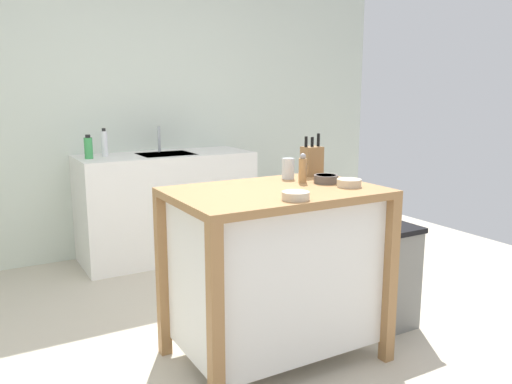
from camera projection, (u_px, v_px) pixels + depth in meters
The scene contains 14 objects.
ground_plane at pixel (253, 364), 2.74m from camera, with size 6.28×6.28×0.00m, color #BCB29E.
wall_back at pixel (121, 104), 4.46m from camera, with size 5.28×0.10×2.60m, color silver.
kitchen_island at pixel (275, 266), 2.73m from camera, with size 1.06×0.72×0.93m.
knife_block at pixel (312, 160), 3.05m from camera, with size 0.11×0.09×0.25m.
bowl_stoneware_deep at pixel (326, 179), 2.81m from camera, with size 0.13×0.13×0.04m.
bowl_ceramic_wide at pixel (349, 183), 2.70m from camera, with size 0.13×0.13×0.04m.
bowl_ceramic_small at pixel (296, 195), 2.38m from camera, with size 0.13×0.13×0.04m.
drinking_cup at pixel (288, 168), 2.94m from camera, with size 0.07×0.07×0.12m.
pepper_grinder at pixel (303, 169), 2.81m from camera, with size 0.04×0.04×0.16m.
trash_bin at pixel (386, 277), 3.12m from camera, with size 0.36×0.28×0.63m.
sink_counter at pixel (167, 205), 4.45m from camera, with size 1.45×0.60×0.90m.
sink_faucet at pixel (159, 139), 4.46m from camera, with size 0.02×0.02×0.22m.
bottle_hand_soap at pixel (88, 148), 4.03m from camera, with size 0.06×0.06×0.19m.
bottle_spray_cleaner at pixel (104, 143), 4.16m from camera, with size 0.05×0.05×0.23m.
Camera 1 is at (-1.23, -2.19, 1.43)m, focal length 36.43 mm.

